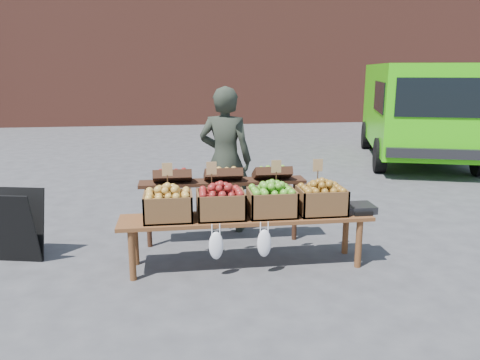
{
  "coord_description": "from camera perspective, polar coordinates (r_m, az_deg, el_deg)",
  "views": [
    {
      "loc": [
        -1.26,
        -5.16,
        2.11
      ],
      "look_at": [
        -0.54,
        0.07,
        0.85
      ],
      "focal_mm": 35.0,
      "sensor_mm": 36.0,
      "label": 1
    }
  ],
  "objects": [
    {
      "name": "ground",
      "position": [
        5.71,
        5.52,
        -8.31
      ],
      "size": [
        80.0,
        80.0,
        0.0
      ],
      "primitive_type": "plane",
      "color": "#444447"
    },
    {
      "name": "delivery_van",
      "position": [
        11.73,
        20.86,
        7.63
      ],
      "size": [
        3.65,
        5.4,
        2.21
      ],
      "primitive_type": null,
      "rotation": [
        0.0,
        0.0,
        -0.31
      ],
      "color": "#37D60A",
      "rests_on": "ground"
    },
    {
      "name": "vendor",
      "position": [
        6.11,
        -1.79,
        2.47
      ],
      "size": [
        0.81,
        0.67,
        1.9
      ],
      "primitive_type": "imported",
      "rotation": [
        0.0,
        0.0,
        2.79
      ],
      "color": "#282E24",
      "rests_on": "ground"
    },
    {
      "name": "chalkboard_sign",
      "position": [
        5.77,
        -25.64,
        -5.07
      ],
      "size": [
        0.6,
        0.42,
        0.82
      ],
      "primitive_type": null,
      "rotation": [
        0.0,
        0.0,
        -0.23
      ],
      "color": "black",
      "rests_on": "ground"
    },
    {
      "name": "back_table",
      "position": [
        5.7,
        -2.07,
        -2.77
      ],
      "size": [
        2.1,
        0.44,
        1.04
      ],
      "primitive_type": null,
      "color": "#331C11",
      "rests_on": "ground"
    },
    {
      "name": "display_bench",
      "position": [
        5.12,
        0.77,
        -7.45
      ],
      "size": [
        2.7,
        0.56,
        0.57
      ],
      "primitive_type": null,
      "color": "brown",
      "rests_on": "ground"
    },
    {
      "name": "crate_golden_apples",
      "position": [
        4.94,
        -8.75,
        -3.21
      ],
      "size": [
        0.5,
        0.4,
        0.28
      ],
      "primitive_type": null,
      "color": "gold",
      "rests_on": "display_bench"
    },
    {
      "name": "crate_russet_pears",
      "position": [
        4.95,
        -2.37,
        -3.0
      ],
      "size": [
        0.5,
        0.4,
        0.28
      ],
      "primitive_type": null,
      "color": "maroon",
      "rests_on": "display_bench"
    },
    {
      "name": "crate_red_apples",
      "position": [
        5.03,
        3.88,
        -2.76
      ],
      "size": [
        0.5,
        0.4,
        0.28
      ],
      "primitive_type": null,
      "color": "#469022",
      "rests_on": "display_bench"
    },
    {
      "name": "crate_green_apples",
      "position": [
        5.17,
        9.87,
        -2.49
      ],
      "size": [
        0.5,
        0.4,
        0.28
      ],
      "primitive_type": null,
      "color": "olive",
      "rests_on": "display_bench"
    },
    {
      "name": "weighing_scale",
      "position": [
        5.34,
        14.19,
        -3.32
      ],
      "size": [
        0.34,
        0.3,
        0.08
      ],
      "primitive_type": "cube",
      "color": "black",
      "rests_on": "display_bench"
    }
  ]
}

